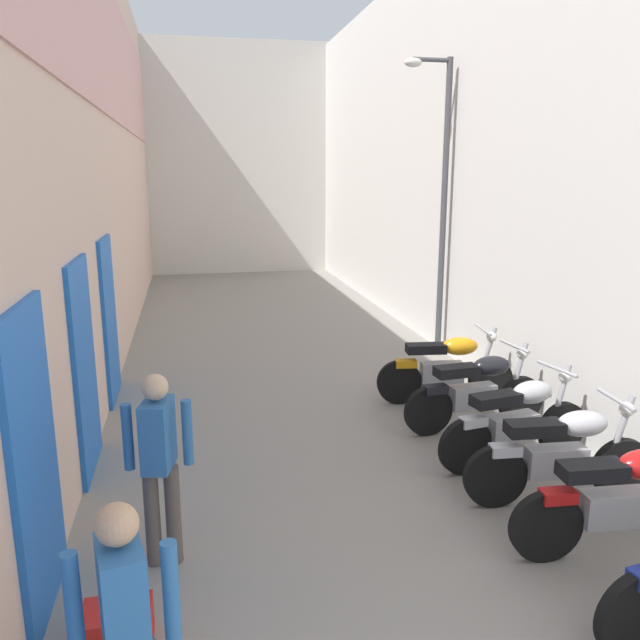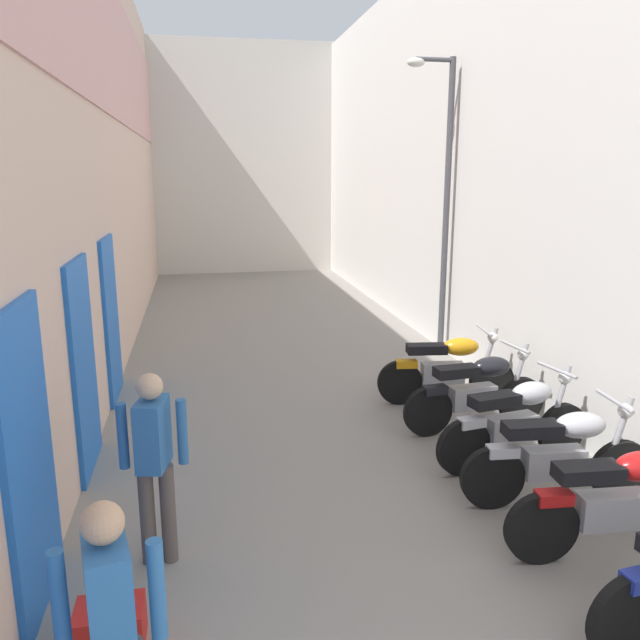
{
  "view_description": "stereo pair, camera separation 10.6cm",
  "coord_description": "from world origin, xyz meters",
  "views": [
    {
      "loc": [
        -1.56,
        -0.86,
        3.03
      ],
      "look_at": [
        -0.01,
        6.56,
        1.25
      ],
      "focal_mm": 35.35,
      "sensor_mm": 36.0,
      "label": 1
    },
    {
      "loc": [
        -1.45,
        -0.88,
        3.03
      ],
      "look_at": [
        -0.01,
        6.56,
        1.25
      ],
      "focal_mm": 35.35,
      "sensor_mm": 36.0,
      "label": 2
    }
  ],
  "objects": [
    {
      "name": "motorcycle_seventh",
      "position": [
        1.74,
        6.68,
        0.5
      ],
      "size": [
        1.85,
        0.58,
        1.04
      ],
      "color": "black",
      "rests_on": "ground"
    },
    {
      "name": "motorcycle_third",
      "position": [
        1.74,
        3.11,
        0.5
      ],
      "size": [
        1.85,
        0.58,
        1.04
      ],
      "color": "black",
      "rests_on": "ground"
    },
    {
      "name": "ground_plane",
      "position": [
        0.0,
        7.32,
        0.0
      ],
      "size": [
        34.65,
        34.65,
        0.0
      ],
      "primitive_type": "plane",
      "color": "gray"
    },
    {
      "name": "building_left",
      "position": [
        -2.87,
        9.27,
        3.47
      ],
      "size": [
        0.45,
        18.65,
        6.9
      ],
      "color": "beige",
      "rests_on": "ground"
    },
    {
      "name": "street_lamp",
      "position": [
        2.44,
        8.89,
        2.78
      ],
      "size": [
        0.79,
        0.18,
        4.77
      ],
      "color": "#47474C",
      "rests_on": "ground"
    },
    {
      "name": "motorcycle_sixth",
      "position": [
        1.74,
        5.74,
        0.5
      ],
      "size": [
        1.85,
        0.58,
        1.04
      ],
      "color": "black",
      "rests_on": "ground"
    },
    {
      "name": "pedestrian_by_doorway",
      "position": [
        -1.94,
        1.85,
        0.92
      ],
      "size": [
        0.52,
        0.38,
        1.57
      ],
      "color": "#564C47",
      "rests_on": "ground"
    },
    {
      "name": "motorcycle_fourth",
      "position": [
        1.74,
        3.96,
        0.5
      ],
      "size": [
        1.85,
        0.58,
        1.04
      ],
      "color": "black",
      "rests_on": "ground"
    },
    {
      "name": "building_far_end",
      "position": [
        0.0,
        19.65,
        3.4
      ],
      "size": [
        8.36,
        2.0,
        6.81
      ],
      "primitive_type": "cube",
      "color": "beige",
      "rests_on": "ground"
    },
    {
      "name": "motorcycle_fifth",
      "position": [
        1.74,
        4.79,
        0.5
      ],
      "size": [
        1.84,
        0.58,
        1.04
      ],
      "color": "black",
      "rests_on": "ground"
    },
    {
      "name": "plastic_crate",
      "position": [
        -2.13,
        2.86,
        0.14
      ],
      "size": [
        0.44,
        0.32,
        0.28
      ],
      "primitive_type": "cube",
      "color": "red",
      "rests_on": "ground"
    },
    {
      "name": "building_right",
      "position": [
        2.88,
        9.32,
        3.36
      ],
      "size": [
        0.45,
        18.65,
        6.73
      ],
      "color": "silver",
      "rests_on": "ground"
    },
    {
      "name": "pedestrian_mid_alley",
      "position": [
        -1.86,
        3.75,
        0.92
      ],
      "size": [
        0.52,
        0.38,
        1.57
      ],
      "color": "#564C47",
      "rests_on": "ground"
    }
  ]
}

